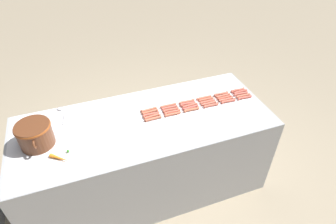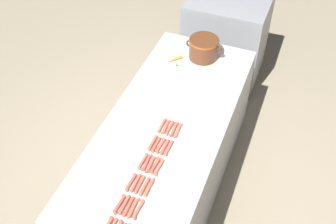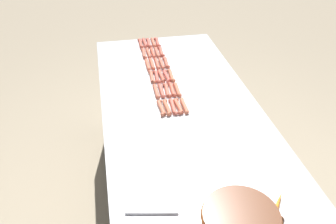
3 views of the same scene
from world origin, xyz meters
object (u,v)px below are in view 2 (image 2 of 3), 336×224
at_px(hot_dog_11, 166,127).
at_px(hot_dog_20, 145,186).
at_px(hot_dog_1, 119,204).
at_px(hot_dog_19, 133,208).
at_px(hot_dog_10, 156,144).
at_px(hot_dog_9, 147,163).
at_px(hot_dog_2, 131,182).
at_px(hot_dog_15, 151,165).
at_px(hot_dog_23, 174,129).
at_px(hot_dog_28, 169,148).
at_px(hot_dog_22, 165,147).
at_px(hot_dog_21, 155,165).
at_px(hot_dog_8, 136,183).
at_px(hot_dog_25, 138,210).
at_px(hot_dog_17, 170,128).
at_px(back_cabinet, 226,39).
at_px(hot_dog_27, 159,167).
at_px(hot_dog_4, 153,143).
at_px(hot_dog_26, 149,187).
at_px(bean_pot, 204,47).
at_px(hot_dog_13, 129,206).
at_px(hot_dog_14, 140,184).
at_px(hot_dog_7, 124,205).
at_px(hot_dog_16, 160,145).
at_px(hot_dog_29, 178,130).
at_px(hot_dog_3, 143,161).
at_px(serving_spoon, 236,79).
at_px(hot_dog_5, 162,126).

xyz_separation_m(hot_dog_11, hot_dog_20, (0.07, -0.57, 0.00)).
bearing_deg(hot_dog_1, hot_dog_19, 3.55).
distance_m(hot_dog_11, hot_dog_20, 0.57).
distance_m(hot_dog_10, hot_dog_20, 0.38).
bearing_deg(hot_dog_9, hot_dog_2, -99.95).
xyz_separation_m(hot_dog_10, hot_dog_15, (0.04, -0.19, 0.00)).
xyz_separation_m(hot_dog_23, hot_dog_28, (0.03, -0.19, 0.00)).
bearing_deg(hot_dog_22, hot_dog_21, -90.49).
height_order(hot_dog_8, hot_dog_20, same).
bearing_deg(hot_dog_2, hot_dog_25, -52.74).
height_order(hot_dog_10, hot_dog_19, same).
bearing_deg(hot_dog_10, hot_dog_20, -79.40).
xyz_separation_m(hot_dog_15, hot_dog_17, (-0.00, 0.38, 0.00)).
relative_size(back_cabinet, hot_dog_27, 6.29).
xyz_separation_m(hot_dog_10, hot_dog_25, (0.10, -0.56, 0.00)).
bearing_deg(hot_dog_4, hot_dog_26, -70.49).
bearing_deg(hot_dog_21, bean_pot, 93.00).
distance_m(hot_dog_13, hot_dog_14, 0.19).
xyz_separation_m(hot_dog_23, hot_dog_25, (0.03, -0.75, 0.00)).
xyz_separation_m(hot_dog_8, hot_dog_11, (0.00, 0.56, 0.00)).
relative_size(hot_dog_25, hot_dog_26, 1.00).
bearing_deg(hot_dog_23, hot_dog_15, -95.22).
bearing_deg(back_cabinet, hot_dog_7, -89.87).
relative_size(hot_dog_19, hot_dog_25, 1.00).
height_order(hot_dog_8, hot_dog_23, same).
distance_m(hot_dog_16, hot_dog_29, 0.20).
xyz_separation_m(hot_dog_3, hot_dog_16, (0.06, 0.18, 0.00)).
bearing_deg(hot_dog_16, bean_pot, 91.81).
height_order(hot_dog_9, hot_dog_25, same).
xyz_separation_m(hot_dog_20, hot_dog_25, (0.03, -0.18, 0.00)).
bearing_deg(hot_dog_13, serving_spoon, 77.77).
height_order(hot_dog_28, hot_dog_29, same).
bearing_deg(hot_dog_14, hot_dog_15, 89.24).
bearing_deg(hot_dog_25, hot_dog_20, 100.33).
height_order(hot_dog_1, hot_dog_5, same).
bearing_deg(hot_dog_25, hot_dog_14, 110.84).
relative_size(hot_dog_23, hot_dog_25, 1.00).
height_order(back_cabinet, hot_dog_4, back_cabinet).
bearing_deg(hot_dog_20, hot_dog_25, -79.67).
xyz_separation_m(hot_dog_2, hot_dog_29, (0.14, 0.57, 0.00)).
bearing_deg(hot_dog_16, back_cabinet, 91.03).
height_order(hot_dog_7, hot_dog_23, same).
bearing_deg(hot_dog_22, hot_dog_29, 79.62).
xyz_separation_m(hot_dog_7, hot_dog_8, (-0.00, 0.19, 0.00)).
relative_size(hot_dog_8, hot_dog_16, 1.00).
bearing_deg(hot_dog_20, hot_dog_22, 90.12).
xyz_separation_m(hot_dog_1, hot_dog_4, (-0.00, 0.57, 0.00)).
height_order(hot_dog_1, hot_dog_14, same).
relative_size(hot_dog_17, hot_dog_26, 1.00).
xyz_separation_m(hot_dog_3, hot_dog_8, (0.03, -0.19, 0.00)).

